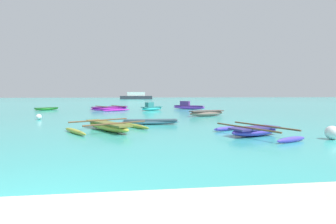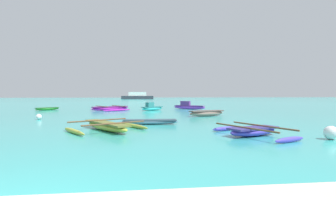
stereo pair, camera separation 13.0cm
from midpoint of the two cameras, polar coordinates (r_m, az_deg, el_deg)
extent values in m
ellipsoid|color=purple|center=(29.51, 4.77, 1.02)|extent=(3.38, 2.71, 0.44)
cube|color=#5D2F7C|center=(29.50, 4.77, 1.37)|extent=(3.12, 2.51, 0.08)
cube|color=#5D2F7C|center=(29.70, 3.93, 1.93)|extent=(1.11, 0.98, 0.48)
ellipsoid|color=slate|center=(14.91, -3.72, -2.16)|extent=(3.29, 0.69, 0.29)
cube|color=#384C5A|center=(14.90, -3.72, -1.77)|extent=(3.03, 0.66, 0.08)
ellipsoid|color=gray|center=(20.57, 8.56, -0.28)|extent=(3.12, 1.67, 0.44)
cube|color=brown|center=(20.56, 8.56, 0.22)|extent=(2.88, 1.56, 0.08)
ellipsoid|color=#B820B2|center=(28.13, -12.35, 0.78)|extent=(3.96, 2.73, 0.42)
cube|color=#721E6E|center=(28.12, -12.35, 1.13)|extent=(3.65, 2.53, 0.08)
cylinder|color=brown|center=(28.52, -10.65, 1.31)|extent=(1.65, 2.76, 0.07)
cylinder|color=brown|center=(27.74, -14.11, 1.19)|extent=(1.65, 2.76, 0.07)
ellipsoid|color=#B820B2|center=(29.58, -13.62, 0.70)|extent=(2.70, 1.69, 0.20)
ellipsoid|color=#B820B2|center=(26.72, -10.93, 0.40)|extent=(2.70, 1.69, 0.20)
ellipsoid|color=green|center=(30.69, -24.70, 0.64)|extent=(2.32, 2.13, 0.28)
cube|color=#236126|center=(30.68, -24.70, 0.83)|extent=(2.15, 1.98, 0.08)
ellipsoid|color=#4D40C1|center=(11.43, 18.36, -4.04)|extent=(2.53, 1.68, 0.36)
cube|color=navy|center=(11.42, 18.38, -3.34)|extent=(2.34, 1.58, 0.08)
cylinder|color=brown|center=(11.81, 20.16, -2.85)|extent=(1.35, 3.17, 0.07)
cylinder|color=brown|center=(11.02, 16.48, -3.24)|extent=(1.35, 3.17, 0.07)
ellipsoid|color=#4D40C1|center=(12.64, 12.69, -3.55)|extent=(1.48, 0.76, 0.20)
ellipsoid|color=#4D40C1|center=(10.39, 25.28, -5.47)|extent=(1.48, 0.76, 0.20)
ellipsoid|color=#37C8C9|center=(27.35, -3.30, 0.76)|extent=(2.52, 2.22, 0.41)
cube|color=teal|center=(27.34, -3.30, 1.11)|extent=(2.33, 2.06, 0.08)
cube|color=teal|center=(27.09, -3.84, 1.63)|extent=(0.92, 0.88, 0.45)
ellipsoid|color=#A6AF3D|center=(12.73, -13.00, -3.06)|extent=(2.62, 3.65, 0.40)
cube|color=olive|center=(12.71, -13.01, -2.35)|extent=(2.43, 3.37, 0.08)
cylinder|color=brown|center=(11.93, -11.21, -2.45)|extent=(2.64, 1.67, 0.07)
cylinder|color=brown|center=(13.49, -14.62, -1.76)|extent=(2.64, 1.67, 0.07)
ellipsoid|color=#A6AF3D|center=(13.47, -7.10, -3.03)|extent=(1.47, 2.21, 0.20)
ellipsoid|color=#A6AF3D|center=(12.17, -19.52, -3.98)|extent=(1.47, 2.21, 0.20)
sphere|color=white|center=(19.66, -26.13, -0.95)|extent=(0.37, 0.37, 0.37)
sphere|color=white|center=(11.76, 32.20, -3.84)|extent=(0.52, 0.52, 0.52)
cube|color=#2D333D|center=(87.01, -6.64, 3.16)|extent=(10.45, 2.30, 1.04)
cube|color=white|center=(87.01, -6.64, 3.92)|extent=(5.75, 1.95, 1.25)
camera|label=1|loc=(0.06, -89.83, 0.01)|focal=28.00mm
camera|label=2|loc=(0.06, 90.17, -0.01)|focal=28.00mm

